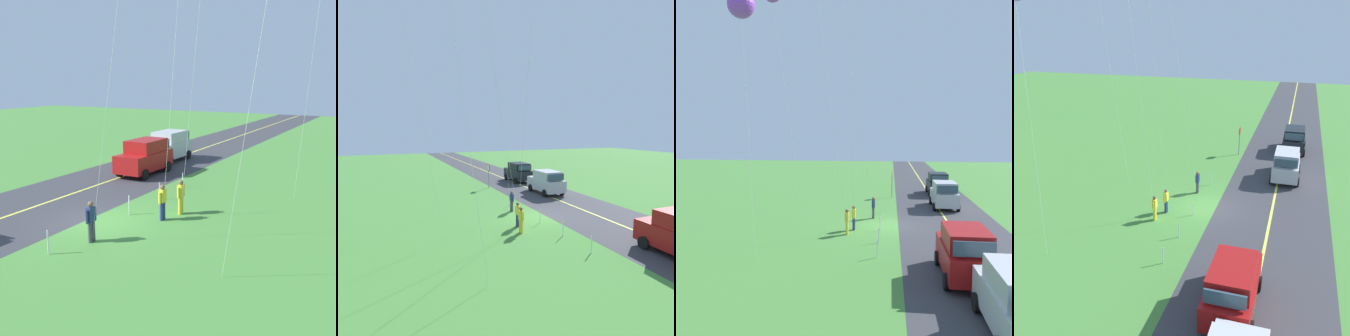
{
  "view_description": "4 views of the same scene",
  "coord_description": "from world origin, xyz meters",
  "views": [
    {
      "loc": [
        13.72,
        11.13,
        6.09
      ],
      "look_at": [
        -1.55,
        2.68,
        2.37
      ],
      "focal_mm": 44.88,
      "sensor_mm": 36.0,
      "label": 1
    },
    {
      "loc": [
        -18.76,
        10.42,
        6.34
      ],
      "look_at": [
        -0.14,
        2.63,
        3.68
      ],
      "focal_mm": 32.27,
      "sensor_mm": 36.0,
      "label": 2
    },
    {
      "loc": [
        -25.03,
        0.08,
        6.23
      ],
      "look_at": [
        -1.04,
        3.11,
        4.01
      ],
      "focal_mm": 39.39,
      "sensor_mm": 36.0,
      "label": 3
    },
    {
      "loc": [
        -22.09,
        -5.05,
        11.25
      ],
      "look_at": [
        0.04,
        1.85,
        2.49
      ],
      "focal_mm": 41.07,
      "sensor_mm": 36.0,
      "label": 4
    }
  ],
  "objects": [
    {
      "name": "fence_post_1",
      "position": [
        -4.23,
        0.7,
        0.45
      ],
      "size": [
        0.05,
        0.05,
        0.9
      ],
      "primitive_type": "cylinder",
      "color": "silver",
      "rests_on": "ground"
    },
    {
      "name": "ground_plane",
      "position": [
        0.0,
        0.0,
        -0.05
      ],
      "size": [
        120.0,
        120.0,
        0.1
      ],
      "primitive_type": "cube",
      "color": "#478438"
    },
    {
      "name": "fence_post_0",
      "position": [
        -6.83,
        0.7,
        0.45
      ],
      "size": [
        0.05,
        0.05,
        0.9
      ],
      "primitive_type": "cylinder",
      "color": "silver",
      "rests_on": "ground"
    },
    {
      "name": "car_parked_west_near",
      "position": [
        -8.98,
        -3.16,
        1.15
      ],
      "size": [
        4.4,
        2.12,
        2.24
      ],
      "color": "maroon",
      "rests_on": "ground"
    },
    {
      "name": "road_centre_stripe",
      "position": [
        0.0,
        -4.0,
        0.01
      ],
      "size": [
        120.0,
        0.16,
        0.0
      ],
      "primitive_type": "cube",
      "color": "#E5E04C",
      "rests_on": "asphalt_road"
    },
    {
      "name": "fence_post_2",
      "position": [
        -1.46,
        0.7,
        0.45
      ],
      "size": [
        0.05,
        0.05,
        0.9
      ],
      "primitive_type": "cylinder",
      "color": "silver",
      "rests_on": "ground"
    },
    {
      "name": "asphalt_road",
      "position": [
        0.0,
        -4.0,
        0.0
      ],
      "size": [
        120.0,
        7.0,
        0.0
      ],
      "primitive_type": "cube",
      "color": "#38383D",
      "rests_on": "ground"
    },
    {
      "name": "person_adult_companion",
      "position": [
        -1.56,
        2.4,
        0.86
      ],
      "size": [
        0.58,
        0.22,
        1.6
      ],
      "rotation": [
        0.0,
        0.0,
        4.26
      ],
      "color": "navy",
      "rests_on": "ground"
    },
    {
      "name": "car_parked_west_far",
      "position": [
        -13.61,
        -3.93,
        1.15
      ],
      "size": [
        4.4,
        2.12,
        2.24
      ],
      "color": "#B7B7BC",
      "rests_on": "ground"
    },
    {
      "name": "person_adult_near",
      "position": [
        1.94,
        1.29,
        0.86
      ],
      "size": [
        0.58,
        0.22,
        1.6
      ],
      "rotation": [
        0.0,
        0.0,
        0.67
      ],
      "color": "#3F3F47",
      "rests_on": "ground"
    },
    {
      "name": "person_child_watcher",
      "position": [
        -2.7,
        2.71,
        0.86
      ],
      "size": [
        0.58,
        0.22,
        1.6
      ],
      "rotation": [
        0.0,
        0.0,
        5.0
      ],
      "color": "yellow",
      "rests_on": "ground"
    },
    {
      "name": "fence_post_3",
      "position": [
        3.61,
        0.7,
        0.45
      ],
      "size": [
        0.05,
        0.05,
        0.9
      ],
      "primitive_type": "cylinder",
      "color": "silver",
      "rests_on": "ground"
    }
  ]
}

